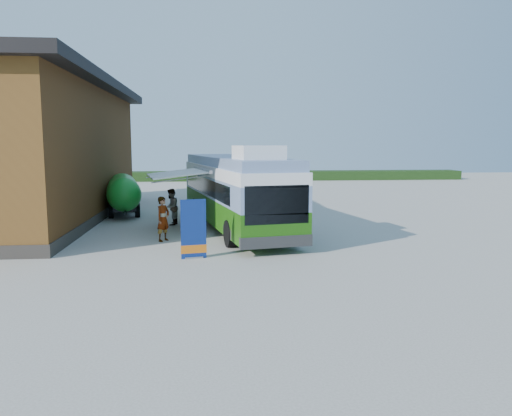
{
  "coord_description": "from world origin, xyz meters",
  "views": [
    {
      "loc": [
        -0.8,
        -18.0,
        4.05
      ],
      "look_at": [
        1.14,
        2.5,
        1.4
      ],
      "focal_mm": 35.0,
      "sensor_mm": 36.0,
      "label": 1
    }
  ],
  "objects": [
    {
      "name": "slurry_tanker",
      "position": [
        -5.7,
        10.99,
        1.31
      ],
      "size": [
        2.59,
        6.09,
        2.28
      ],
      "rotation": [
        0.0,
        0.0,
        0.19
      ],
      "color": "#1A8F29",
      "rests_on": "ground"
    },
    {
      "name": "banner",
      "position": [
        -1.36,
        -0.49,
        0.87
      ],
      "size": [
        0.91,
        0.3,
        2.12
      ],
      "rotation": [
        0.0,
        0.0,
        0.19
      ],
      "color": "navy",
      "rests_on": "ground"
    },
    {
      "name": "hedge",
      "position": [
        8.0,
        38.0,
        0.5
      ],
      "size": [
        40.0,
        3.0,
        1.0
      ],
      "primitive_type": "cube",
      "color": "#264419",
      "rests_on": "ground"
    },
    {
      "name": "bus",
      "position": [
        0.42,
        5.78,
        1.91
      ],
      "size": [
        5.13,
        13.26,
        3.99
      ],
      "rotation": [
        0.0,
        0.0,
        0.19
      ],
      "color": "#337112",
      "rests_on": "ground"
    },
    {
      "name": "person_b",
      "position": [
        -2.7,
        7.05,
        0.92
      ],
      "size": [
        0.84,
        1.0,
        1.83
      ],
      "primitive_type": "imported",
      "rotation": [
        0.0,
        0.0,
        -1.75
      ],
      "color": "#999999",
      "rests_on": "ground"
    },
    {
      "name": "ground",
      "position": [
        0.0,
        0.0,
        0.0
      ],
      "size": [
        100.0,
        100.0,
        0.0
      ],
      "primitive_type": "plane",
      "color": "#BCB7AD",
      "rests_on": "ground"
    },
    {
      "name": "picnic_table",
      "position": [
        0.6,
        3.94,
        0.59
      ],
      "size": [
        1.76,
        1.68,
        0.8
      ],
      "rotation": [
        0.0,
        0.0,
        -0.39
      ],
      "color": "tan",
      "rests_on": "ground"
    },
    {
      "name": "barn",
      "position": [
        -10.5,
        10.0,
        3.59
      ],
      "size": [
        9.6,
        21.2,
        7.5
      ],
      "color": "brown",
      "rests_on": "ground"
    },
    {
      "name": "awning",
      "position": [
        -2.13,
        5.66,
        2.91
      ],
      "size": [
        3.28,
        4.52,
        0.51
      ],
      "rotation": [
        0.0,
        0.0,
        0.19
      ],
      "color": "white",
      "rests_on": "ground"
    },
    {
      "name": "person_a",
      "position": [
        -2.73,
        2.88,
        0.94
      ],
      "size": [
        0.77,
        0.82,
        1.88
      ],
      "primitive_type": "imported",
      "rotation": [
        0.0,
        0.0,
        0.93
      ],
      "color": "#999999",
      "rests_on": "ground"
    }
  ]
}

